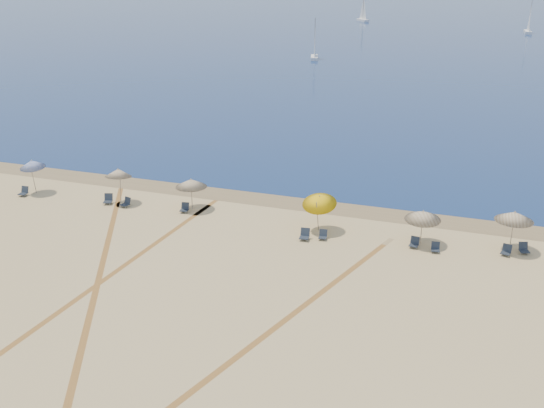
{
  "coord_description": "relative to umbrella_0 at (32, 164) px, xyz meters",
  "views": [
    {
      "loc": [
        12.37,
        -16.22,
        16.28
      ],
      "look_at": [
        0.0,
        20.0,
        1.3
      ],
      "focal_mm": 40.88,
      "sensor_mm": 36.0,
      "label": 1
    }
  ],
  "objects": [
    {
      "name": "chair_6",
      "position": [
        28.26,
        -0.48,
        -1.99
      ],
      "size": [
        0.59,
        0.68,
        0.64
      ],
      "rotation": [
        0.0,
        0.0,
        -0.11
      ],
      "color": "#1B222C",
      "rests_on": "ground"
    },
    {
      "name": "sailboat_1",
      "position": [
        1.68,
        74.09,
        -0.11
      ],
      "size": [
        2.43,
        4.96,
        7.16
      ],
      "rotation": [
        0.0,
        0.0,
        0.26
      ],
      "color": "white",
      "rests_on": "ocean"
    },
    {
      "name": "umbrella_2",
      "position": [
        12.62,
        0.87,
        -0.36
      ],
      "size": [
        2.2,
        2.2,
        2.26
      ],
      "color": "gray",
      "rests_on": "ground"
    },
    {
      "name": "sailboat_3",
      "position": [
        39.9,
        132.91,
        0.35
      ],
      "size": [
        1.75,
        5.89,
        8.69
      ],
      "rotation": [
        0.0,
        0.0,
        0.05
      ],
      "color": "white",
      "rests_on": "ocean"
    },
    {
      "name": "wet_sand",
      "position": [
        18.75,
        4.41,
        -2.27
      ],
      "size": [
        500.0,
        500.0,
        0.0
      ],
      "primitive_type": "plane",
      "color": "olive",
      "rests_on": "ground"
    },
    {
      "name": "chair_3",
      "position": [
        12.39,
        0.15,
        -1.99
      ],
      "size": [
        0.61,
        0.69,
        0.65
      ],
      "rotation": [
        0.0,
        0.0,
        0.12
      ],
      "color": "#1B222C",
      "rests_on": "ground"
    },
    {
      "name": "umbrella_0",
      "position": [
        0.0,
        0.0,
        0.0
      ],
      "size": [
        1.86,
        1.91,
        2.65
      ],
      "color": "gray",
      "rests_on": "ground"
    },
    {
      "name": "chair_7",
      "position": [
        29.54,
        -0.73,
        -2.01
      ],
      "size": [
        0.55,
        0.63,
        0.59
      ],
      "rotation": [
        0.0,
        0.0,
        0.11
      ],
      "color": "#1B222C",
      "rests_on": "ground"
    },
    {
      "name": "chair_1",
      "position": [
        6.43,
        -0.16,
        -1.96
      ],
      "size": [
        0.77,
        0.84,
        0.71
      ],
      "rotation": [
        0.0,
        0.0,
        0.32
      ],
      "color": "#1B222C",
      "rests_on": "ground"
    },
    {
      "name": "tire_tracks",
      "position": [
        15.51,
        -10.33,
        -2.27
      ],
      "size": [
        47.94,
        42.6,
        0.0
      ],
      "color": "tan",
      "rests_on": "ground"
    },
    {
      "name": "chair_9",
      "position": [
        34.57,
        0.8,
        -1.99
      ],
      "size": [
        0.71,
        0.77,
        0.65
      ],
      "rotation": [
        0.0,
        0.0,
        0.33
      ],
      "color": "#1B222C",
      "rests_on": "ground"
    },
    {
      "name": "ocean",
      "position": [
        18.75,
        205.41,
        -2.27
      ],
      "size": [
        500.0,
        500.0,
        0.0
      ],
      "primitive_type": "plane",
      "color": "#0C2151",
      "rests_on": "ground"
    },
    {
      "name": "chair_4",
      "position": [
        21.6,
        -1.56,
        -1.97
      ],
      "size": [
        0.63,
        0.73,
        0.7
      ],
      "rotation": [
        0.0,
        0.0,
        0.08
      ],
      "color": "#1B222C",
      "rests_on": "ground"
    },
    {
      "name": "umbrella_1",
      "position": [
        7.2,
        0.27,
        0.01
      ],
      "size": [
        1.87,
        1.92,
        2.66
      ],
      "color": "gray",
      "rests_on": "ground"
    },
    {
      "name": "umbrella_3",
      "position": [
        22.07,
        0.01,
        -0.15
      ],
      "size": [
        2.21,
        2.27,
        2.75
      ],
      "color": "gray",
      "rests_on": "ground"
    },
    {
      "name": "chair_0",
      "position": [
        -0.46,
        -0.78,
        -1.98
      ],
      "size": [
        0.59,
        0.69,
        0.68
      ],
      "rotation": [
        0.0,
        0.0,
        0.04
      ],
      "color": "#1B222C",
      "rests_on": "ground"
    },
    {
      "name": "umbrella_4",
      "position": [
        28.57,
        0.11,
        -0.37
      ],
      "size": [
        2.19,
        2.23,
        2.28
      ],
      "color": "gray",
      "rests_on": "ground"
    },
    {
      "name": "chair_8",
      "position": [
        33.58,
        0.19,
        -1.99
      ],
      "size": [
        0.67,
        0.73,
        0.64
      ],
      "rotation": [
        0.0,
        0.0,
        -0.25
      ],
      "color": "#1B222C",
      "rests_on": "ground"
    },
    {
      "name": "chair_2",
      "position": [
        7.97,
        -0.26,
        -1.99
      ],
      "size": [
        0.71,
        0.77,
        0.66
      ],
      "rotation": [
        0.0,
        0.0,
        -0.3
      ],
      "color": "#1B222C",
      "rests_on": "ground"
    },
    {
      "name": "chair_5",
      "position": [
        22.67,
        -1.14,
        -2.01
      ],
      "size": [
        0.55,
        0.63,
        0.6
      ],
      "rotation": [
        0.0,
        0.0,
        0.1
      ],
      "color": "#1B222C",
      "rests_on": "ground"
    },
    {
      "name": "umbrella_5",
      "position": [
        33.79,
        0.99,
        -0.08
      ],
      "size": [
        2.27,
        2.27,
        2.54
      ],
      "color": "gray",
      "rests_on": "ground"
    },
    {
      "name": "sailboat_2",
      "position": [
        -4.88,
        152.49,
        0.36
      ],
      "size": [
        4.57,
        5.64,
        8.7
      ],
      "rotation": [
        0.0,
        0.0,
        0.61
      ],
      "color": "white",
      "rests_on": "ocean"
    }
  ]
}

